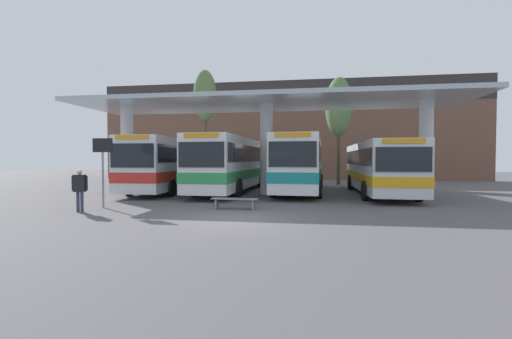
% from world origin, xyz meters
% --- Properties ---
extents(ground_plane, '(100.00, 100.00, 0.00)m').
position_xyz_m(ground_plane, '(0.00, 0.00, 0.00)').
color(ground_plane, '#565456').
extents(townhouse_backdrop, '(40.00, 0.58, 10.26)m').
position_xyz_m(townhouse_backdrop, '(0.00, 24.36, 5.97)').
color(townhouse_backdrop, brown).
rests_on(townhouse_backdrop, ground_plane).
extents(station_canopy, '(22.91, 6.27, 5.61)m').
position_xyz_m(station_canopy, '(0.00, 8.83, 4.90)').
color(station_canopy, silver).
rests_on(station_canopy, ground_plane).
extents(transit_bus_left_bay, '(3.04, 11.31, 3.34)m').
position_xyz_m(transit_bus_left_bay, '(-6.47, 10.10, 1.86)').
color(transit_bus_left_bay, silver).
rests_on(transit_bus_left_bay, ground_plane).
extents(transit_bus_center_bay, '(2.96, 12.46, 3.38)m').
position_xyz_m(transit_bus_center_bay, '(-2.37, 10.37, 1.89)').
color(transit_bus_center_bay, white).
rests_on(transit_bus_center_bay, ground_plane).
extents(transit_bus_right_bay, '(3.08, 11.08, 3.41)m').
position_xyz_m(transit_bus_right_bay, '(1.97, 10.44, 1.90)').
color(transit_bus_right_bay, white).
rests_on(transit_bus_right_bay, ground_plane).
extents(transit_bus_far_right_bay, '(2.84, 11.14, 3.04)m').
position_xyz_m(transit_bus_far_right_bay, '(6.63, 9.88, 1.71)').
color(transit_bus_far_right_bay, silver).
rests_on(transit_bus_far_right_bay, ground_plane).
extents(waiting_bench_near_pillar, '(1.98, 0.44, 0.46)m').
position_xyz_m(waiting_bench_near_pillar, '(-0.53, 2.50, 0.35)').
color(waiting_bench_near_pillar, slate).
rests_on(waiting_bench_near_pillar, ground_plane).
extents(info_sign_platform, '(0.90, 0.09, 3.00)m').
position_xyz_m(info_sign_platform, '(-6.24, 2.06, 2.14)').
color(info_sign_platform, gray).
rests_on(info_sign_platform, ground_plane).
extents(pedestrian_waiting, '(0.62, 0.34, 1.67)m').
position_xyz_m(pedestrian_waiting, '(-6.42, 0.79, 1.02)').
color(pedestrian_waiting, '#333856').
rests_on(pedestrian_waiting, ground_plane).
extents(poplar_tree_behind_left, '(1.92, 1.92, 9.57)m').
position_xyz_m(poplar_tree_behind_left, '(-6.14, 16.35, 7.27)').
color(poplar_tree_behind_left, '#473A2B').
rests_on(poplar_tree_behind_left, ground_plane).
extents(poplar_tree_behind_right, '(2.19, 2.19, 8.80)m').
position_xyz_m(poplar_tree_behind_right, '(4.90, 17.35, 6.32)').
color(poplar_tree_behind_right, '#473A2B').
rests_on(poplar_tree_behind_right, ground_plane).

